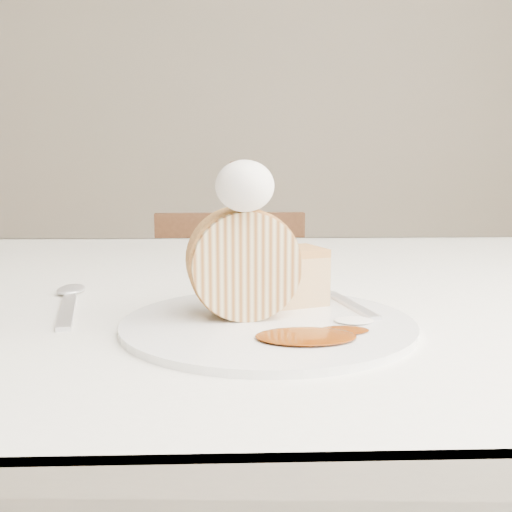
{
  "coord_description": "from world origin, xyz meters",
  "views": [
    {
      "loc": [
        -0.05,
        -0.5,
        0.89
      ],
      "look_at": [
        -0.03,
        -0.01,
        0.81
      ],
      "focal_mm": 40.0,
      "sensor_mm": 36.0,
      "label": 1
    }
  ],
  "objects": [
    {
      "name": "table",
      "position": [
        0.0,
        0.2,
        0.66
      ],
      "size": [
        1.4,
        0.9,
        0.75
      ],
      "color": "white",
      "rests_on": "ground"
    },
    {
      "name": "chair_far",
      "position": [
        -0.07,
        1.0,
        0.45
      ],
      "size": [
        0.39,
        0.39,
        0.78
      ],
      "rotation": [
        0.0,
        0.0,
        3.2
      ],
      "color": "brown",
      "rests_on": "ground"
    },
    {
      "name": "plate",
      "position": [
        -0.02,
        -0.02,
        0.75
      ],
      "size": [
        0.33,
        0.33,
        0.01
      ],
      "primitive_type": "cylinder",
      "rotation": [
        0.0,
        0.0,
        0.35
      ],
      "color": "white",
      "rests_on": "table"
    },
    {
      "name": "roulade_slice",
      "position": [
        -0.05,
        -0.0,
        0.8
      ],
      "size": [
        0.1,
        0.07,
        0.09
      ],
      "primitive_type": "cylinder",
      "rotation": [
        1.57,
        0.0,
        0.15
      ],
      "color": "beige",
      "rests_on": "plate"
    },
    {
      "name": "cake_chunk",
      "position": [
        0.0,
        0.05,
        0.78
      ],
      "size": [
        0.07,
        0.07,
        0.05
      ],
      "primitive_type": "cube",
      "rotation": [
        0.0,
        0.0,
        0.35
      ],
      "color": "tan",
      "rests_on": "plate"
    },
    {
      "name": "whipped_cream",
      "position": [
        -0.04,
        -0.02,
        0.87
      ],
      "size": [
        0.05,
        0.05,
        0.04
      ],
      "primitive_type": "ellipsoid",
      "color": "white",
      "rests_on": "roulade_slice"
    },
    {
      "name": "caramel_drizzle",
      "position": [
        -0.05,
        -0.02,
        0.9
      ],
      "size": [
        0.02,
        0.02,
        0.01
      ],
      "primitive_type": "ellipsoid",
      "color": "#672704",
      "rests_on": "whipped_cream"
    },
    {
      "name": "caramel_pool",
      "position": [
        0.0,
        -0.07,
        0.76
      ],
      "size": [
        0.09,
        0.08,
        0.0
      ],
      "primitive_type": null,
      "rotation": [
        0.0,
        0.0,
        0.35
      ],
      "color": "#672704",
      "rests_on": "plate"
    },
    {
      "name": "fork",
      "position": [
        0.06,
        0.03,
        0.76
      ],
      "size": [
        0.05,
        0.15,
        0.0
      ],
      "primitive_type": "cube",
      "rotation": [
        0.0,
        0.0,
        0.21
      ],
      "color": "silver",
      "rests_on": "plate"
    },
    {
      "name": "spoon",
      "position": [
        -0.21,
        0.04,
        0.75
      ],
      "size": [
        0.06,
        0.17,
        0.0
      ],
      "primitive_type": "cube",
      "rotation": [
        0.0,
        0.0,
        0.24
      ],
      "color": "silver",
      "rests_on": "table"
    }
  ]
}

